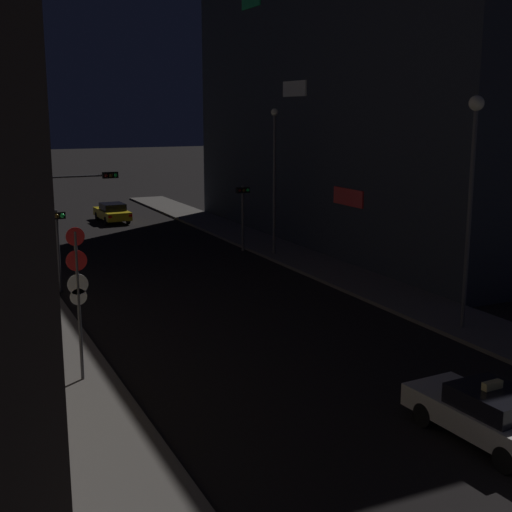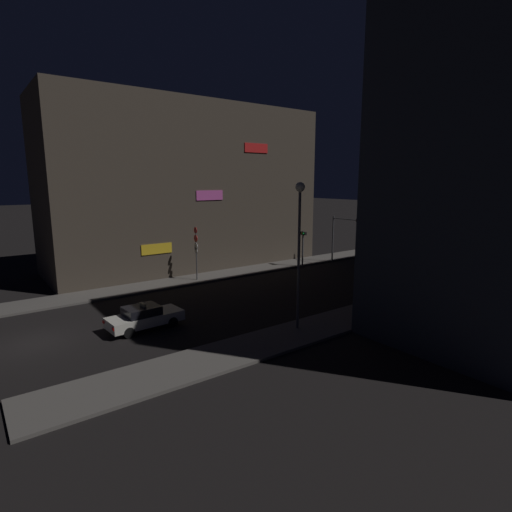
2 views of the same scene
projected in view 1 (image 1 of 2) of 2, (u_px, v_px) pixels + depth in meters
sidewalk_left at (12, 283)px, 33.05m from camera, size 3.21×59.29×0.15m
sidewalk_right at (293, 256)px, 39.34m from camera, size 3.21×59.29×0.15m
building_facade_right at (366, 76)px, 42.59m from camera, size 9.95×30.66×20.50m
taxi at (488, 414)px, 17.22m from camera, size 2.05×4.54×1.62m
far_car at (112, 212)px, 51.65m from camera, size 1.92×4.50×1.42m
traffic_light_overhead at (72, 199)px, 35.51m from camera, size 4.04×0.42×5.11m
traffic_light_left_kerb at (57, 234)px, 31.17m from camera, size 0.80×0.42×3.79m
traffic_light_right_kerb at (243, 205)px, 40.52m from camera, size 0.80×0.42×3.86m
sign_pole_left at (78, 289)px, 20.42m from camera, size 0.62×0.10×4.68m
street_lamp_near_block at (472, 170)px, 24.87m from camera, size 0.55×0.55×8.53m
street_lamp_far_block at (274, 166)px, 38.47m from camera, size 0.42×0.42×8.13m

